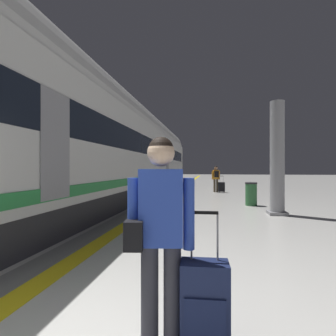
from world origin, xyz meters
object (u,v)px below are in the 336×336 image
at_px(passenger_near, 216,177).
at_px(suitcase_near, 221,187).
at_px(rolling_suitcase_foreground, 205,305).
at_px(platform_pillar, 277,160).
at_px(high_speed_train, 103,143).
at_px(traveller_foreground, 159,227).
at_px(waste_bin, 251,194).

xyz_separation_m(passenger_near, suitcase_near, (0.31, -0.23, -0.62)).
relative_size(passenger_near, suitcase_near, 1.59).
relative_size(rolling_suitcase_foreground, platform_pillar, 0.31).
distance_m(rolling_suitcase_foreground, platform_pillar, 7.06).
relative_size(passenger_near, platform_pillar, 0.45).
relative_size(high_speed_train, rolling_suitcase_foreground, 31.99).
xyz_separation_m(traveller_foreground, platform_pillar, (2.49, 6.61, 0.72)).
relative_size(suitcase_near, platform_pillar, 0.28).
bearing_deg(rolling_suitcase_foreground, waste_bin, 79.25).
relative_size(traveller_foreground, waste_bin, 1.90).
height_order(high_speed_train, platform_pillar, high_speed_train).
bearing_deg(waste_bin, high_speed_train, -173.55).
distance_m(traveller_foreground, suitcase_near, 13.91).
xyz_separation_m(rolling_suitcase_foreground, suitcase_near, (0.67, 13.85, -0.06)).
xyz_separation_m(rolling_suitcase_foreground, waste_bin, (1.62, 8.52, 0.06)).
distance_m(rolling_suitcase_foreground, suitcase_near, 13.87).
bearing_deg(passenger_near, rolling_suitcase_foreground, -91.46).
distance_m(passenger_near, suitcase_near, 0.73).
bearing_deg(suitcase_near, waste_bin, -79.98).
distance_m(high_speed_train, traveller_foreground, 8.90).
bearing_deg(waste_bin, platform_pillar, -75.02).
relative_size(high_speed_train, platform_pillar, 10.02).
bearing_deg(rolling_suitcase_foreground, suitcase_near, 87.21).
height_order(passenger_near, suitcase_near, passenger_near).
bearing_deg(platform_pillar, passenger_near, 103.31).
relative_size(high_speed_train, traveller_foreground, 20.85).
bearing_deg(traveller_foreground, suitcase_near, 85.71).
height_order(rolling_suitcase_foreground, waste_bin, rolling_suitcase_foreground).
height_order(platform_pillar, waste_bin, platform_pillar).
bearing_deg(platform_pillar, traveller_foreground, -110.69).
bearing_deg(platform_pillar, high_speed_train, 168.89).
distance_m(passenger_near, platform_pillar, 7.72).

